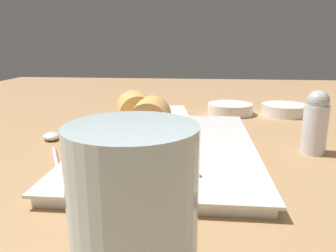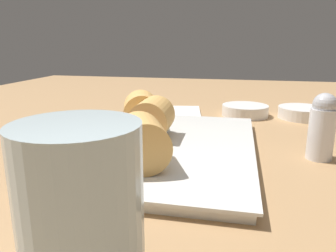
# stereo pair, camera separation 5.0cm
# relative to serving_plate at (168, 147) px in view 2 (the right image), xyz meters

# --- Properties ---
(table_surface) EXTENTS (1.80, 1.40, 0.02)m
(table_surface) POSITION_rel_serving_plate_xyz_m (0.00, -0.01, -0.02)
(table_surface) COLOR #A87F54
(table_surface) RESTS_ON ground
(serving_plate) EXTENTS (0.34, 0.23, 0.01)m
(serving_plate) POSITION_rel_serving_plate_xyz_m (0.00, 0.00, 0.00)
(serving_plate) COLOR silver
(serving_plate) RESTS_ON table_surface
(roll_front_left) EXTENTS (0.08, 0.07, 0.06)m
(roll_front_left) POSITION_rel_serving_plate_xyz_m (-0.07, -0.06, 0.04)
(roll_front_left) COLOR #DBA356
(roll_front_left) RESTS_ON serving_plate
(roll_front_right) EXTENTS (0.07, 0.06, 0.06)m
(roll_front_right) POSITION_rel_serving_plate_xyz_m (-0.02, -0.03, 0.04)
(roll_front_right) COLOR #DBA356
(roll_front_right) RESTS_ON serving_plate
(roll_back_left) EXTENTS (0.08, 0.08, 0.06)m
(roll_back_left) POSITION_rel_serving_plate_xyz_m (0.09, -0.02, 0.04)
(roll_back_left) COLOR #DBA356
(roll_back_left) RESTS_ON serving_plate
(dipping_bowl_near) EXTENTS (0.09, 0.09, 0.02)m
(dipping_bowl_near) POSITION_rel_serving_plate_xyz_m (-0.25, 0.11, 0.00)
(dipping_bowl_near) COLOR white
(dipping_bowl_near) RESTS_ON table_surface
(dipping_bowl_far) EXTENTS (0.09, 0.09, 0.02)m
(dipping_bowl_far) POSITION_rel_serving_plate_xyz_m (-0.25, 0.22, 0.00)
(dipping_bowl_far) COLOR white
(dipping_bowl_far) RESTS_ON table_surface
(spoon) EXTENTS (0.18, 0.10, 0.01)m
(spoon) POSITION_rel_serving_plate_xyz_m (-0.02, -0.17, -0.00)
(spoon) COLOR silver
(spoon) RESTS_ON table_surface
(napkin) EXTENTS (0.12, 0.11, 0.01)m
(napkin) POSITION_rel_serving_plate_xyz_m (-0.25, -0.03, -0.00)
(napkin) COLOR white
(napkin) RESTS_ON table_surface
(drinking_glass) EXTENTS (0.07, 0.07, 0.11)m
(drinking_glass) POSITION_rel_serving_plate_xyz_m (0.26, 0.01, 0.05)
(drinking_glass) COLOR silver
(drinking_glass) RESTS_ON table_surface
(salt_shaker) EXTENTS (0.03, 0.03, 0.09)m
(salt_shaker) POSITION_rel_serving_plate_xyz_m (-0.02, 0.20, 0.04)
(salt_shaker) COLOR silver
(salt_shaker) RESTS_ON table_surface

